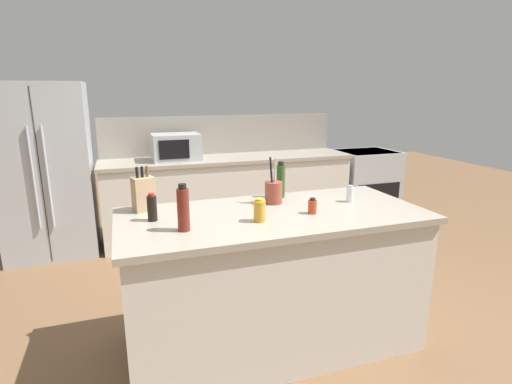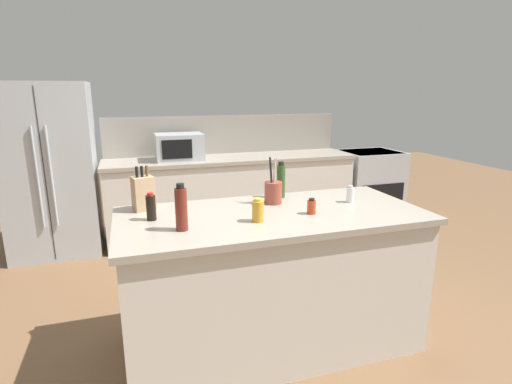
% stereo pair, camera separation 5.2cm
% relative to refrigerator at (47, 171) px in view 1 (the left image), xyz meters
% --- Properties ---
extents(ground_plane, '(14.00, 14.00, 0.00)m').
position_rel_refrigerator_xyz_m(ground_plane, '(1.63, -2.25, -0.89)').
color(ground_plane, brown).
extents(back_counter_run, '(2.91, 0.66, 0.94)m').
position_rel_refrigerator_xyz_m(back_counter_run, '(1.93, -0.05, -0.42)').
color(back_counter_run, beige).
rests_on(back_counter_run, ground_plane).
extents(wall_backsplash, '(2.87, 0.03, 0.46)m').
position_rel_refrigerator_xyz_m(wall_backsplash, '(1.93, 0.27, 0.28)').
color(wall_backsplash, gray).
rests_on(wall_backsplash, back_counter_run).
extents(kitchen_island, '(1.95, 0.89, 0.94)m').
position_rel_refrigerator_xyz_m(kitchen_island, '(1.63, -2.25, -0.42)').
color(kitchen_island, beige).
rests_on(kitchen_island, ground_plane).
extents(refrigerator, '(0.87, 0.75, 1.78)m').
position_rel_refrigerator_xyz_m(refrigerator, '(0.00, 0.00, 0.00)').
color(refrigerator, '#ADB2B7').
rests_on(refrigerator, ground_plane).
extents(range_oven, '(0.76, 0.65, 0.92)m').
position_rel_refrigerator_xyz_m(range_oven, '(3.81, -0.05, -0.42)').
color(range_oven, '#ADB2B7').
rests_on(range_oven, ground_plane).
extents(microwave, '(0.52, 0.39, 0.29)m').
position_rel_refrigerator_xyz_m(microwave, '(1.32, -0.05, 0.19)').
color(microwave, '#ADB2B7').
rests_on(microwave, back_counter_run).
extents(knife_block, '(0.15, 0.13, 0.29)m').
position_rel_refrigerator_xyz_m(knife_block, '(0.85, -1.94, 0.16)').
color(knife_block, tan).
rests_on(knife_block, kitchen_island).
extents(utensil_crock, '(0.12, 0.12, 0.32)m').
position_rel_refrigerator_xyz_m(utensil_crock, '(1.71, -2.05, 0.13)').
color(utensil_crock, brown).
rests_on(utensil_crock, kitchen_island).
extents(olive_oil_bottle, '(0.06, 0.06, 0.26)m').
position_rel_refrigerator_xyz_m(olive_oil_bottle, '(1.82, -1.91, 0.17)').
color(olive_oil_bottle, '#2D4C1E').
rests_on(olive_oil_bottle, kitchen_island).
extents(honey_jar, '(0.07, 0.07, 0.14)m').
position_rel_refrigerator_xyz_m(honey_jar, '(1.49, -2.39, 0.12)').
color(honey_jar, gold).
rests_on(honey_jar, kitchen_island).
extents(soy_sauce_bottle, '(0.06, 0.06, 0.17)m').
position_rel_refrigerator_xyz_m(soy_sauce_bottle, '(0.89, -2.17, 0.13)').
color(soy_sauce_bottle, black).
rests_on(soy_sauce_bottle, kitchen_island).
extents(salt_shaker, '(0.05, 0.05, 0.12)m').
position_rel_refrigerator_xyz_m(salt_shaker, '(2.23, -2.18, 0.10)').
color(salt_shaker, silver).
rests_on(salt_shaker, kitchen_island).
extents(vinegar_bottle, '(0.07, 0.07, 0.27)m').
position_rel_refrigerator_xyz_m(vinegar_bottle, '(1.04, -2.40, 0.18)').
color(vinegar_bottle, maroon).
rests_on(vinegar_bottle, kitchen_island).
extents(spice_jar_paprika, '(0.06, 0.06, 0.10)m').
position_rel_refrigerator_xyz_m(spice_jar_paprika, '(1.85, -2.35, 0.10)').
color(spice_jar_paprika, '#B73D1E').
rests_on(spice_jar_paprika, kitchen_island).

